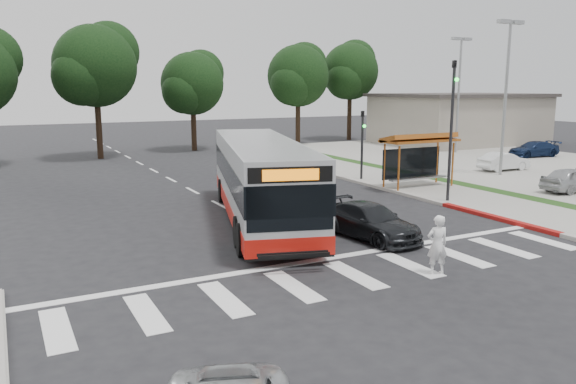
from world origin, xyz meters
TOP-DOWN VIEW (x-y plane):
  - ground at (0.00, 0.00)m, footprint 140.00×140.00m
  - sidewalk_east at (11.00, 8.00)m, footprint 4.00×40.00m
  - curb_east at (9.00, 8.00)m, footprint 0.30×40.00m
  - curb_east_red at (9.00, -2.00)m, footprint 0.32×6.00m
  - parking_lot at (23.00, 10.00)m, footprint 18.00×36.00m
  - commercial_building at (30.00, 22.00)m, footprint 14.00×10.00m
  - building_roof_cap at (30.00, 22.00)m, footprint 14.60×10.60m
  - crosswalk_ladder at (0.00, -5.00)m, footprint 18.00×2.60m
  - bus_shelter at (10.80, 5.10)m, footprint 4.20×1.60m
  - traffic_signal_ne_tall at (9.60, 1.49)m, footprint 0.18×0.37m
  - traffic_signal_ne_short at (9.60, 8.49)m, footprint 0.18×0.37m
  - lot_light_front at (18.00, 6.00)m, footprint 1.90×0.35m
  - lot_light_mid at (24.00, 16.00)m, footprint 1.90×0.35m
  - tree_ne_a at (16.08, 28.06)m, footprint 6.16×5.74m
  - tree_ne_b at (23.08, 30.06)m, footprint 6.16×5.74m
  - tree_north_a at (-1.92, 26.07)m, footprint 6.60×6.15m
  - tree_north_b at (6.07, 28.06)m, footprint 5.72×5.33m
  - transit_bus at (0.43, 2.36)m, footprint 6.19×12.76m
  - pedestrian at (2.16, -6.00)m, footprint 0.72×0.56m
  - dark_sedan at (2.77, -1.89)m, footprint 2.19×4.40m
  - parked_car_0 at (16.89, 0.38)m, footprint 3.64×1.47m
  - parked_car_1 at (19.60, 7.20)m, footprint 3.52×1.34m
  - parked_car_3 at (27.21, 11.17)m, footprint 4.21×2.18m

SIDE VIEW (x-z plane):
  - ground at x=0.00m, z-range 0.00..0.00m
  - crosswalk_ladder at x=0.00m, z-range 0.00..0.01m
  - parking_lot at x=23.00m, z-range 0.00..0.10m
  - sidewalk_east at x=11.00m, z-range 0.00..0.12m
  - curb_east at x=9.00m, z-range 0.00..0.15m
  - curb_east_red at x=9.00m, z-range 0.00..0.15m
  - dark_sedan at x=2.77m, z-range 0.00..1.23m
  - parked_car_1 at x=19.60m, z-range 0.10..1.25m
  - parked_car_3 at x=27.21m, z-range 0.10..1.27m
  - parked_car_0 at x=16.89m, z-range 0.10..1.34m
  - pedestrian at x=2.16m, z-range 0.00..1.75m
  - transit_bus at x=0.43m, z-range 0.00..3.23m
  - commercial_building at x=30.00m, z-range 0.00..4.40m
  - bus_shelter at x=10.80m, z-range 0.92..3.78m
  - traffic_signal_ne_short at x=9.60m, z-range 0.48..4.48m
  - traffic_signal_ne_tall at x=9.60m, z-range 0.63..7.13m
  - building_roof_cap at x=30.00m, z-range 4.40..4.70m
  - tree_north_b at x=6.07m, z-range 1.45..9.88m
  - lot_light_front at x=18.00m, z-range 1.40..10.41m
  - lot_light_mid at x=24.00m, z-range 1.40..10.41m
  - tree_ne_a at x=16.08m, z-range 1.74..11.04m
  - tree_ne_b at x=23.08m, z-range 1.91..11.93m
  - tree_north_a at x=-1.92m, z-range 1.84..12.01m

